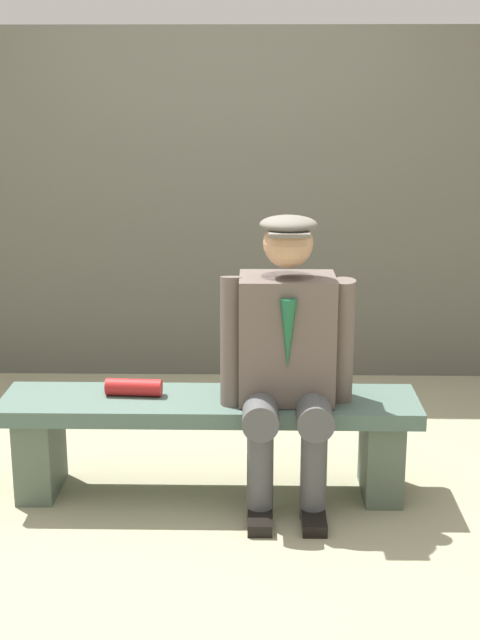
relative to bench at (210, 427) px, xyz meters
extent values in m
plane|color=gray|center=(0.00, 0.00, -0.31)|extent=(30.00, 30.00, 0.00)
cube|color=#465E54|center=(0.00, 0.00, 0.10)|extent=(1.81, 0.40, 0.07)
cube|color=#4E5B4C|center=(-0.75, 0.00, -0.12)|extent=(0.16, 0.34, 0.37)
cube|color=#4E5B4C|center=(0.75, 0.00, -0.12)|extent=(0.16, 0.34, 0.37)
cube|color=brown|center=(-0.33, 0.00, 0.41)|extent=(0.40, 0.29, 0.54)
cylinder|color=#1E2338|center=(-0.33, 0.00, 0.64)|extent=(0.22, 0.22, 0.06)
cone|color=#195938|center=(-0.33, 0.15, 0.47)|extent=(0.07, 0.07, 0.30)
sphere|color=tan|center=(-0.33, 0.02, 0.82)|extent=(0.21, 0.21, 0.21)
ellipsoid|color=#605B52|center=(-0.33, 0.02, 0.90)|extent=(0.24, 0.24, 0.07)
cube|color=#605B52|center=(-0.33, 0.11, 0.87)|extent=(0.17, 0.09, 0.02)
cylinder|color=#494A4B|center=(-0.44, 0.12, 0.14)|extent=(0.15, 0.42, 0.15)
cylinder|color=#494A4B|center=(-0.44, 0.24, -0.09)|extent=(0.11, 0.11, 0.45)
cube|color=black|center=(-0.44, 0.30, -0.28)|extent=(0.10, 0.24, 0.05)
cylinder|color=brown|center=(-0.56, 0.04, 0.38)|extent=(0.11, 0.16, 0.59)
cylinder|color=#494A4B|center=(-0.22, 0.12, 0.14)|extent=(0.15, 0.42, 0.15)
cylinder|color=#494A4B|center=(-0.22, 0.24, -0.09)|extent=(0.11, 0.11, 0.45)
cube|color=black|center=(-0.22, 0.30, -0.28)|extent=(0.10, 0.24, 0.05)
cylinder|color=brown|center=(-0.10, 0.04, 0.38)|extent=(0.10, 0.17, 0.59)
cylinder|color=#B21E1E|center=(0.33, -0.02, 0.17)|extent=(0.25, 0.09, 0.07)
cube|color=#535249|center=(0.00, -1.77, 0.73)|extent=(12.00, 0.24, 2.08)
camera|label=1|loc=(-0.20, 3.65, 1.46)|focal=50.29mm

